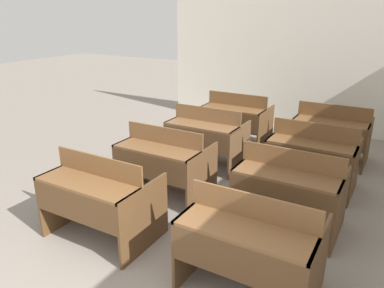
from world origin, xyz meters
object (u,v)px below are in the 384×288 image
(bench_back_right, at_px, (331,133))
(bench_front_left, at_px, (100,197))
(bench_front_right, at_px, (250,244))
(bench_second_right, at_px, (289,189))
(bench_third_right, at_px, (312,156))
(bench_second_left, at_px, (164,161))
(bench_back_left, at_px, (236,119))
(schoolbag, at_px, (72,194))
(bench_third_left, at_px, (206,136))

(bench_back_right, bearing_deg, bench_front_left, -115.75)
(bench_front_right, distance_m, bench_second_right, 1.20)
(bench_third_right, bearing_deg, bench_front_left, -125.63)
(bench_second_left, xyz_separation_m, bench_back_right, (1.67, 2.38, 0.00))
(bench_back_left, distance_m, bench_back_right, 1.68)
(bench_front_left, height_order, schoolbag, bench_front_left)
(bench_second_left, bearing_deg, bench_front_left, -91.77)
(bench_second_right, height_order, bench_third_right, same)
(bench_front_left, relative_size, bench_back_left, 1.00)
(bench_second_right, bearing_deg, bench_back_left, 125.38)
(bench_back_left, xyz_separation_m, schoolbag, (-0.84, -3.24, -0.32))
(bench_front_left, relative_size, bench_front_right, 1.00)
(bench_back_right, bearing_deg, bench_back_left, 179.94)
(schoolbag, bearing_deg, bench_third_right, 39.32)
(bench_back_right, distance_m, schoolbag, 4.11)
(bench_front_right, height_order, bench_second_right, same)
(bench_second_left, height_order, schoolbag, bench_second_left)
(bench_front_left, relative_size, bench_third_right, 1.00)
(bench_back_left, bearing_deg, bench_second_left, -89.83)
(bench_third_left, relative_size, bench_back_right, 1.00)
(bench_third_left, height_order, bench_third_right, same)
(bench_second_left, height_order, bench_second_right, same)
(bench_second_left, distance_m, bench_back_left, 2.38)
(bench_front_right, bearing_deg, bench_third_left, 125.35)
(bench_third_left, height_order, schoolbag, bench_third_left)
(bench_front_right, xyz_separation_m, bench_second_left, (-1.68, 1.17, 0.00))
(bench_second_left, relative_size, schoolbag, 3.43)
(bench_front_right, relative_size, bench_third_left, 1.00)
(bench_back_right, bearing_deg, bench_third_left, -144.95)
(bench_third_left, distance_m, bench_back_right, 2.05)
(bench_second_right, bearing_deg, schoolbag, -160.45)
(schoolbag, bearing_deg, bench_back_right, 52.12)
(bench_back_left, bearing_deg, bench_front_left, -90.47)
(bench_front_left, xyz_separation_m, bench_front_right, (1.71, -0.00, 0.00))
(bench_second_right, bearing_deg, bench_second_left, -179.02)
(bench_second_left, bearing_deg, bench_second_right, 0.98)
(bench_second_left, height_order, bench_third_left, same)
(schoolbag, bearing_deg, bench_third_left, 67.83)
(bench_front_left, xyz_separation_m, bench_second_left, (0.04, 1.17, 0.00))
(bench_second_left, xyz_separation_m, schoolbag, (-0.84, -0.86, -0.32))
(bench_second_left, bearing_deg, bench_third_left, 90.20)
(bench_second_right, xyz_separation_m, bench_back_right, (0.01, 2.35, 0.00))
(bench_front_left, distance_m, schoolbag, 0.92)
(schoolbag, bearing_deg, bench_second_left, 45.60)
(bench_second_left, relative_size, bench_back_right, 1.00)
(bench_front_left, xyz_separation_m, bench_second_right, (1.70, 1.20, 0.00))
(bench_second_right, distance_m, bench_back_left, 2.88)
(bench_third_left, xyz_separation_m, bench_back_right, (1.68, 1.18, 0.00))
(bench_back_left, height_order, bench_back_right, same)
(schoolbag, bearing_deg, bench_front_right, -7.03)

